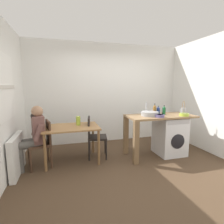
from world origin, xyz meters
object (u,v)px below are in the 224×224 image
object	(u,v)px
dining_table	(72,131)
bottle_squat_brown	(158,111)
chair_person_seat	(43,141)
colander	(184,115)
chair_opposite	(94,135)
seated_person	(34,134)
bottle_clear_small	(164,110)
vase	(78,121)
washing_machine	(170,136)
mixing_bowl	(160,116)
bottle_tall_green	(155,110)
utensil_crock	(183,111)

from	to	relation	value
dining_table	bottle_squat_brown	bearing A→B (deg)	-2.95
chair_person_seat	colander	world-z (taller)	colander
chair_opposite	seated_person	distance (m)	1.21
dining_table	bottle_clear_small	bearing A→B (deg)	-4.50
vase	washing_machine	bearing A→B (deg)	-8.83
dining_table	vase	bearing A→B (deg)	33.69
mixing_bowl	chair_person_seat	bearing A→B (deg)	171.91
chair_opposite	bottle_clear_small	distance (m)	1.66
vase	chair_opposite	bearing A→B (deg)	-6.44
bottle_tall_green	colander	distance (m)	0.63
utensil_crock	colander	size ratio (longest dim) A/B	1.50
chair_person_seat	bottle_clear_small	bearing A→B (deg)	-105.50
chair_opposite	chair_person_seat	bearing A→B (deg)	-71.77
washing_machine	mixing_bowl	xyz separation A→B (m)	(-0.40, -0.20, 0.52)
seated_person	utensil_crock	bearing A→B (deg)	-104.52
dining_table	bottle_squat_brown	distance (m)	1.97
dining_table	utensil_crock	bearing A→B (deg)	-3.67
washing_machine	bottle_clear_small	xyz separation A→B (m)	(-0.14, 0.06, 0.59)
seated_person	vase	xyz separation A→B (m)	(0.85, 0.22, 0.16)
seated_person	washing_machine	distance (m)	2.90
mixing_bowl	utensil_crock	size ratio (longest dim) A/B	0.67
bottle_tall_green	seated_person	bearing A→B (deg)	-179.18
utensil_crock	colander	world-z (taller)	utensil_crock
seated_person	utensil_crock	distance (m)	3.27
chair_opposite	mixing_bowl	bearing A→B (deg)	80.12
seated_person	bottle_clear_small	xyz separation A→B (m)	(2.75, -0.04, 0.34)
dining_table	chair_opposite	distance (m)	0.50
dining_table	utensil_crock	distance (m)	2.58
chair_opposite	vase	distance (m)	0.46
chair_person_seat	colander	bearing A→B (deg)	-110.62
mixing_bowl	vase	world-z (taller)	mixing_bowl
vase	utensil_crock	bearing A→B (deg)	-6.27
bottle_tall_green	vase	size ratio (longest dim) A/B	1.31
bottle_clear_small	dining_table	bearing A→B (deg)	175.50
dining_table	utensil_crock	xyz separation A→B (m)	(2.55, -0.16, 0.35)
chair_person_seat	washing_machine	distance (m)	2.74
vase	bottle_squat_brown	bearing A→B (deg)	-6.38
bottle_clear_small	chair_opposite	bearing A→B (deg)	171.86
colander	dining_table	bearing A→B (deg)	169.64
bottle_tall_green	vase	distance (m)	1.72
chair_opposite	seated_person	bearing A→B (deg)	-71.00
washing_machine	bottle_squat_brown	bearing A→B (deg)	155.07
mixing_bowl	dining_table	bearing A→B (deg)	166.95
seated_person	bottle_clear_small	bearing A→B (deg)	-104.60
bottle_squat_brown	utensil_crock	bearing A→B (deg)	-5.93
chair_opposite	vase	bearing A→B (deg)	-86.28
bottle_tall_green	utensil_crock	world-z (taller)	utensil_crock
bottle_clear_small	washing_machine	bearing A→B (deg)	-21.35
dining_table	chair_person_seat	xyz separation A→B (m)	(-0.55, -0.08, -0.14)
dining_table	mixing_bowl	size ratio (longest dim) A/B	5.47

